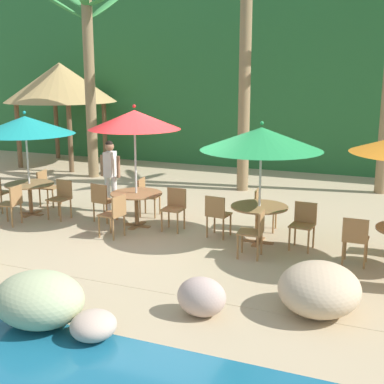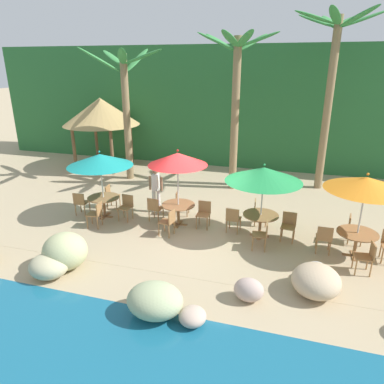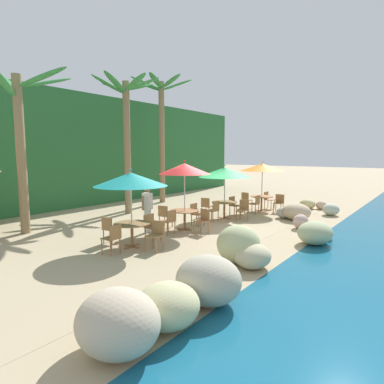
{
  "view_description": "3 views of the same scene",
  "coord_description": "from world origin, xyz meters",
  "px_view_note": "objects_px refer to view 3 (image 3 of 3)",
  "views": [
    {
      "loc": [
        4.36,
        -9.27,
        3.3
      ],
      "look_at": [
        0.43,
        0.13,
        0.92
      ],
      "focal_mm": 49.35,
      "sensor_mm": 36.0,
      "label": 1
    },
    {
      "loc": [
        2.62,
        -9.98,
        5.14
      ],
      "look_at": [
        -0.53,
        0.57,
        1.13
      ],
      "focal_mm": 33.2,
      "sensor_mm": 36.0,
      "label": 2
    },
    {
      "loc": [
        -10.22,
        -7.09,
        2.86
      ],
      "look_at": [
        -0.46,
        0.33,
        1.38
      ],
      "focal_mm": 30.32,
      "sensor_mm": 36.0,
      "label": 3
    }
  ],
  "objects_px": {
    "umbrella_teal": "(131,179)",
    "chair_teal_right": "(156,233)",
    "palm_tree_nearest": "(19,124)",
    "chair_red_inland": "(164,215)",
    "dining_table_teal": "(132,227)",
    "umbrella_red": "(185,169)",
    "umbrella_orange": "(262,167)",
    "chair_red_right": "(203,219)",
    "dining_table_red": "(185,214)",
    "chair_green_inland": "(206,206)",
    "umbrella_green": "(225,172)",
    "chair_orange_inland": "(246,199)",
    "chair_red_seaward": "(196,213)",
    "chair_orange_left": "(256,203)",
    "chair_teal_inland": "(109,228)",
    "palm_tree_third": "(161,118)",
    "chair_green_seaward": "(234,204)",
    "chair_orange_right": "(279,202)",
    "chair_teal_seaward": "(151,225)",
    "chair_green_left": "(214,210)",
    "chair_red_left": "(169,220)",
    "chair_green_right": "(243,208)",
    "palm_tree_second": "(127,121)",
    "dining_table_green": "(224,205)",
    "dining_table_orange": "(262,199)",
    "chair_orange_seaward": "(268,199)",
    "waiter_in_white": "(147,205)",
    "chair_teal_left": "(113,237)"
  },
  "relations": [
    {
      "from": "chair_orange_seaward",
      "to": "waiter_in_white",
      "type": "xyz_separation_m",
      "value": [
        -7.39,
        1.33,
        0.47
      ]
    },
    {
      "from": "umbrella_red",
      "to": "chair_green_left",
      "type": "distance_m",
      "value": 2.57
    },
    {
      "from": "chair_red_right",
      "to": "chair_green_seaward",
      "type": "height_order",
      "value": "same"
    },
    {
      "from": "dining_table_red",
      "to": "chair_green_inland",
      "type": "height_order",
      "value": "chair_green_inland"
    },
    {
      "from": "chair_orange_right",
      "to": "chair_orange_left",
      "type": "bearing_deg",
      "value": 143.35
    },
    {
      "from": "dining_table_red",
      "to": "chair_orange_inland",
      "type": "height_order",
      "value": "chair_orange_inland"
    },
    {
      "from": "chair_teal_right",
      "to": "chair_orange_inland",
      "type": "relative_size",
      "value": 1.0
    },
    {
      "from": "dining_table_orange",
      "to": "chair_orange_right",
      "type": "distance_m",
      "value": 0.86
    },
    {
      "from": "umbrella_green",
      "to": "chair_orange_inland",
      "type": "bearing_deg",
      "value": 7.56
    },
    {
      "from": "palm_tree_nearest",
      "to": "chair_red_right",
      "type": "bearing_deg",
      "value": -53.11
    },
    {
      "from": "dining_table_teal",
      "to": "palm_tree_second",
      "type": "distance_m",
      "value": 6.85
    },
    {
      "from": "chair_red_right",
      "to": "dining_table_orange",
      "type": "xyz_separation_m",
      "value": [
        5.43,
        0.3,
        0.1
      ]
    },
    {
      "from": "umbrella_red",
      "to": "umbrella_orange",
      "type": "distance_m",
      "value": 5.44
    },
    {
      "from": "chair_teal_left",
      "to": "chair_green_left",
      "type": "height_order",
      "value": "same"
    },
    {
      "from": "chair_green_inland",
      "to": "palm_tree_second",
      "type": "relative_size",
      "value": 0.14
    },
    {
      "from": "palm_tree_nearest",
      "to": "chair_red_inland",
      "type": "bearing_deg",
      "value": -43.13
    },
    {
      "from": "dining_table_green",
      "to": "umbrella_red",
      "type": "bearing_deg",
      "value": 178.71
    },
    {
      "from": "chair_teal_right",
      "to": "chair_green_inland",
      "type": "bearing_deg",
      "value": 18.78
    },
    {
      "from": "chair_red_left",
      "to": "dining_table_teal",
      "type": "bearing_deg",
      "value": -176.28
    },
    {
      "from": "chair_teal_seaward",
      "to": "chair_orange_right",
      "type": "bearing_deg",
      "value": -9.98
    },
    {
      "from": "umbrella_red",
      "to": "chair_red_left",
      "type": "height_order",
      "value": "umbrella_red"
    },
    {
      "from": "dining_table_teal",
      "to": "chair_green_left",
      "type": "height_order",
      "value": "chair_green_left"
    },
    {
      "from": "chair_red_right",
      "to": "chair_green_inland",
      "type": "relative_size",
      "value": 1.0
    },
    {
      "from": "dining_table_teal",
      "to": "chair_teal_right",
      "type": "distance_m",
      "value": 0.86
    },
    {
      "from": "chair_red_right",
      "to": "dining_table_teal",
      "type": "bearing_deg",
      "value": 164.67
    },
    {
      "from": "chair_teal_right",
      "to": "chair_red_left",
      "type": "distance_m",
      "value": 1.92
    },
    {
      "from": "chair_orange_left",
      "to": "dining_table_teal",
      "type": "bearing_deg",
      "value": 175.82
    },
    {
      "from": "chair_teal_left",
      "to": "chair_orange_seaward",
      "type": "height_order",
      "value": "same"
    },
    {
      "from": "chair_red_inland",
      "to": "palm_tree_third",
      "type": "relative_size",
      "value": 0.12
    },
    {
      "from": "chair_teal_seaward",
      "to": "chair_green_left",
      "type": "height_order",
      "value": "same"
    },
    {
      "from": "dining_table_teal",
      "to": "palm_tree_nearest",
      "type": "height_order",
      "value": "palm_tree_nearest"
    },
    {
      "from": "chair_red_right",
      "to": "chair_orange_right",
      "type": "relative_size",
      "value": 1.0
    },
    {
      "from": "dining_table_teal",
      "to": "chair_orange_inland",
      "type": "distance_m",
      "value": 8.15
    },
    {
      "from": "dining_table_red",
      "to": "chair_orange_seaward",
      "type": "xyz_separation_m",
      "value": [
        6.26,
        -0.51,
        -0.1
      ]
    },
    {
      "from": "chair_green_seaward",
      "to": "palm_tree_nearest",
      "type": "relative_size",
      "value": 0.15
    },
    {
      "from": "chair_orange_right",
      "to": "palm_tree_third",
      "type": "xyz_separation_m",
      "value": [
        -0.95,
        6.77,
        4.34
      ]
    },
    {
      "from": "chair_green_right",
      "to": "dining_table_orange",
      "type": "xyz_separation_m",
      "value": [
        2.54,
        0.34,
        0.1
      ]
    },
    {
      "from": "chair_teal_right",
      "to": "umbrella_green",
      "type": "bearing_deg",
      "value": 9.59
    },
    {
      "from": "umbrella_red",
      "to": "dining_table_orange",
      "type": "relative_size",
      "value": 2.36
    },
    {
      "from": "chair_teal_inland",
      "to": "waiter_in_white",
      "type": "height_order",
      "value": "waiter_in_white"
    },
    {
      "from": "umbrella_teal",
      "to": "chair_teal_right",
      "type": "bearing_deg",
      "value": -76.31
    },
    {
      "from": "chair_teal_seaward",
      "to": "chair_green_seaward",
      "type": "xyz_separation_m",
      "value": [
        5.43,
        0.04,
        0.0
      ]
    },
    {
      "from": "umbrella_teal",
      "to": "chair_teal_right",
      "type": "height_order",
      "value": "umbrella_teal"
    },
    {
      "from": "chair_green_seaward",
      "to": "chair_green_inland",
      "type": "relative_size",
      "value": 1.0
    },
    {
      "from": "chair_red_left",
      "to": "chair_orange_inland",
      "type": "height_order",
      "value": "same"
    },
    {
      "from": "chair_teal_inland",
      "to": "umbrella_red",
      "type": "distance_m",
      "value": 3.48
    },
    {
      "from": "chair_red_left",
      "to": "umbrella_teal",
      "type": "bearing_deg",
      "value": -176.28
    },
    {
      "from": "chair_green_right",
      "to": "palm_tree_second",
      "type": "height_order",
      "value": "palm_tree_second"
    },
    {
      "from": "umbrella_teal",
      "to": "chair_red_inland",
      "type": "distance_m",
      "value": 3.11
    },
    {
      "from": "chair_red_seaward",
      "to": "chair_orange_left",
      "type": "bearing_deg",
      "value": -11.44
    }
  ]
}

